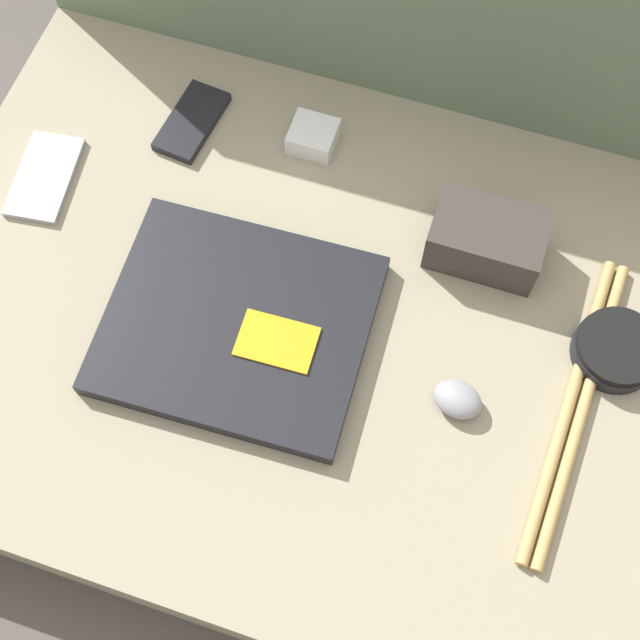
% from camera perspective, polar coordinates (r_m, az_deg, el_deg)
% --- Properties ---
extents(ground_plane, '(8.00, 8.00, 0.00)m').
position_cam_1_polar(ground_plane, '(1.17, -0.00, -2.86)').
color(ground_plane, '#4C4742').
extents(couch_seat, '(1.01, 0.71, 0.12)m').
position_cam_1_polar(couch_seat, '(1.12, -0.00, -1.71)').
color(couch_seat, gray).
rests_on(couch_seat, ground_plane).
extents(laptop, '(0.31, 0.27, 0.03)m').
position_cam_1_polar(laptop, '(1.05, -5.29, -0.28)').
color(laptop, black).
rests_on(laptop, couch_seat).
extents(computer_mouse, '(0.06, 0.05, 0.03)m').
position_cam_1_polar(computer_mouse, '(1.02, 8.79, -5.04)').
color(computer_mouse, gray).
rests_on(computer_mouse, couch_seat).
extents(speaker_puck, '(0.10, 0.10, 0.03)m').
position_cam_1_polar(speaker_puck, '(1.09, 18.44, -1.81)').
color(speaker_puck, black).
rests_on(speaker_puck, couch_seat).
extents(phone_silver, '(0.08, 0.14, 0.01)m').
position_cam_1_polar(phone_silver, '(1.21, -17.20, 8.74)').
color(phone_silver, '#99999E').
rests_on(phone_silver, couch_seat).
extents(phone_black, '(0.07, 0.12, 0.01)m').
position_cam_1_polar(phone_black, '(1.21, -8.20, 12.46)').
color(phone_black, black).
rests_on(phone_black, couch_seat).
extents(camera_pouch, '(0.14, 0.09, 0.07)m').
position_cam_1_polar(camera_pouch, '(1.09, 10.62, 5.08)').
color(camera_pouch, '#38332D').
rests_on(camera_pouch, couch_seat).
extents(charger_brick, '(0.06, 0.06, 0.03)m').
position_cam_1_polar(charger_brick, '(1.18, -0.44, 11.67)').
color(charger_brick, silver).
rests_on(charger_brick, couch_seat).
extents(drumstick_pair, '(0.05, 0.39, 0.01)m').
position_cam_1_polar(drumstick_pair, '(1.06, 16.06, -5.33)').
color(drumstick_pair, tan).
rests_on(drumstick_pair, couch_seat).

